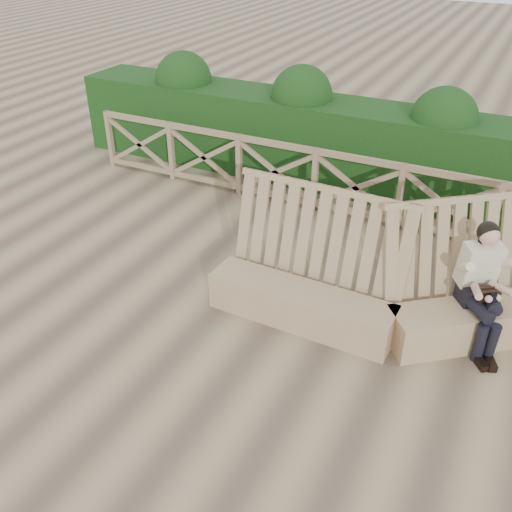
% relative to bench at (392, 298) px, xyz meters
% --- Properties ---
extents(ground, '(60.00, 60.00, 0.00)m').
position_rel_bench_xyz_m(ground, '(-1.31, -0.98, -0.41)').
color(ground, brown).
rests_on(ground, ground).
extents(bench, '(4.30, 2.09, 1.62)m').
position_rel_bench_xyz_m(bench, '(0.00, 0.00, 0.00)').
color(bench, '#907952').
rests_on(bench, ground).
extents(woman, '(0.75, 0.93, 1.52)m').
position_rel_bench_xyz_m(woman, '(0.93, 0.20, 0.40)').
color(woman, black).
rests_on(woman, ground).
extents(guardrail, '(10.10, 0.09, 1.10)m').
position_rel_bench_xyz_m(guardrail, '(-1.31, 2.52, 0.14)').
color(guardrail, '#80684A').
rests_on(guardrail, ground).
extents(hedge, '(12.00, 1.20, 1.50)m').
position_rel_bench_xyz_m(hedge, '(-1.31, 3.72, 0.34)').
color(hedge, black).
rests_on(hedge, ground).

